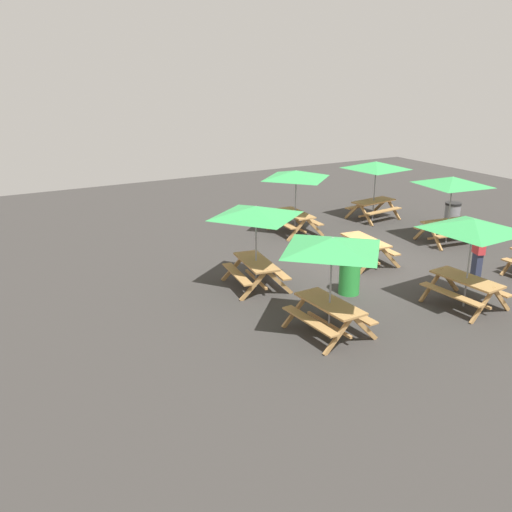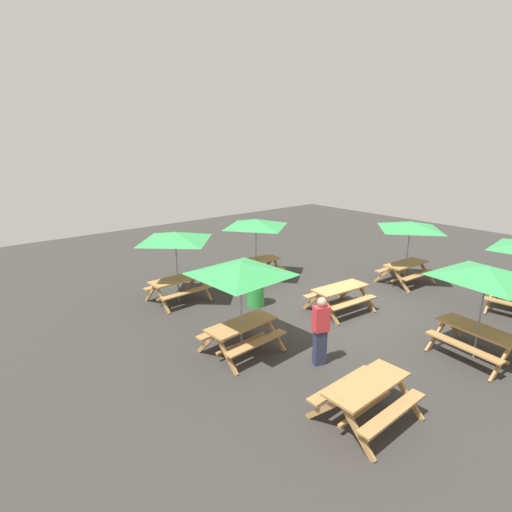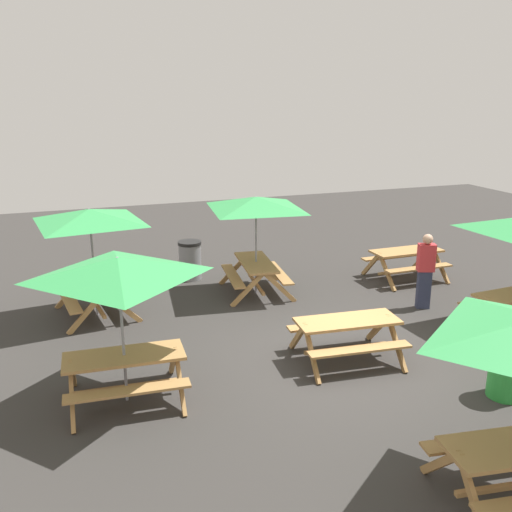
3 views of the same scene
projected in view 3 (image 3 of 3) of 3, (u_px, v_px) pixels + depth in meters
The scene contains 9 objects.
ground_plane at pixel (344, 359), 10.15m from camera, with size 31.30×31.30×0.00m, color #33302D.
picnic_table_1 at pixel (256, 210), 12.97m from camera, with size 2.81×2.81×2.34m.
picnic_table_3 at pixel (119, 278), 8.25m from camera, with size 2.12×2.12×2.34m.
picnic_table_4 at pixel (90, 224), 11.61m from camera, with size 2.81×2.81×2.34m.
picnic_table_5 at pixel (347, 330), 9.97m from camera, with size 1.92×1.67×0.81m.
picnic_table_6 at pixel (406, 258), 14.33m from camera, with size 1.81×1.55×0.81m.
trash_bin_gray at pixel (190, 260), 14.38m from camera, with size 0.59×0.59×0.98m.
trash_bin_green at pixel (508, 367), 8.79m from camera, with size 0.59×0.59×0.98m.
person_standing at pixel (425, 269), 12.32m from camera, with size 0.41×0.33×1.67m.
Camera 3 is at (4.61, 8.17, 4.58)m, focal length 40.00 mm.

